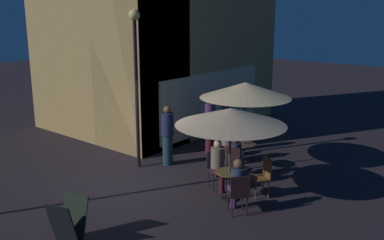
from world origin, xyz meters
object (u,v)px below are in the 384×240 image
Objects in this scene: menu_sandwich_board at (68,221)px; cafe_table_1 at (244,152)px; patio_umbrella_1 at (245,90)px; patron_standing_5 at (210,126)px; patron_seated_1 at (237,182)px; cafe_chair_0 at (216,166)px; cafe_table_0 at (229,180)px; cafe_chair_3 at (234,159)px; patron_standing_6 at (167,135)px; patron_seated_0 at (218,162)px; patron_standing_4 at (227,119)px; street_lamp_near_corner at (136,64)px; cafe_chair_1 at (239,191)px; cafe_chair_4 at (225,143)px; cafe_chair_2 at (264,173)px; patron_seated_3 at (228,140)px; patio_umbrella_0 at (231,117)px; patron_seated_2 at (236,154)px.

cafe_table_1 is at bearing -20.62° from menu_sandwich_board.
patio_umbrella_1 reaches higher than patron_standing_5.
cafe_chair_0 is at bearing 4.75° from patron_seated_1.
cafe_table_0 is at bearing 0.00° from cafe_chair_0.
menu_sandwich_board is at bearing 158.59° from cafe_chair_3.
cafe_table_0 is 0.41× the size of patron_standing_6.
cafe_table_0 is 0.75m from patron_seated_0.
menu_sandwich_board is 0.99× the size of cafe_chair_3.
street_lamp_near_corner is at bearing -47.61° from patron_standing_4.
cafe_table_0 is 0.82m from cafe_chair_1.
patron_standing_4 reaches higher than cafe_table_0.
cafe_chair_4 is at bearing 127.95° from patron_standing_5.
cafe_chair_2 is at bearing -44.70° from cafe_chair_1.
patio_umbrella_0 is at bearing -37.68° from patron_seated_3.
cafe_chair_0 reaches higher than cafe_table_0.
patron_seated_1 reaches higher than cafe_chair_0.
cafe_table_0 is at bearing 60.74° from patron_standing_6.
patron_seated_3 is at bearing -11.09° from patron_seated_1.
street_lamp_near_corner is 2.53× the size of patron_standing_4.
patron_seated_1 is (-0.80, -1.12, -0.00)m from patron_seated_0.
cafe_chair_3 is (-0.76, -0.20, -1.74)m from patio_umbrella_1.
street_lamp_near_corner is 3.89m from cafe_table_1.
patio_umbrella_0 is 2.81× the size of cafe_chair_0.
cafe_table_1 is at bearing -54.77° from street_lamp_near_corner.
street_lamp_near_corner is 2.27m from patron_standing_6.
menu_sandwich_board is 0.91× the size of cafe_chair_2.
patio_umbrella_0 is 2.72× the size of cafe_chair_1.
patron_standing_5 is (-1.13, -0.14, 0.03)m from patron_standing_4.
patio_umbrella_1 is at bearing -0.00° from cafe_chair_4.
cafe_table_1 is 0.73m from patron_seated_3.
cafe_table_0 is at bearing -93.47° from street_lamp_near_corner.
cafe_chair_3 is (1.19, 0.68, -1.49)m from patio_umbrella_0.
patron_seated_3 reaches higher than cafe_chair_1.
patron_standing_6 is at bearing -115.14° from cafe_chair_4.
patron_seated_2 is at bearing -14.98° from patron_seated_1.
cafe_chair_2 is at bearing -131.69° from patio_umbrella_1.
patio_umbrella_1 is at bearing 24.47° from patio_umbrella_0.
cafe_chair_0 is at bearing 58.35° from patio_umbrella_0.
patron_seated_3 is at bearing 147.81° from cafe_chair_0.
menu_sandwich_board is at bearing 176.54° from cafe_table_1.
patron_standing_6 is (0.68, -0.51, -2.10)m from street_lamp_near_corner.
patron_seated_3 is (0.82, 0.84, 0.04)m from patron_seated_2.
patio_umbrella_0 reaches higher than patron_seated_1.
patio_umbrella_1 is (5.58, -0.34, 1.83)m from menu_sandwich_board.
patron_standing_4 reaches higher than cafe_chair_4.
cafe_table_1 is (1.94, 0.88, 0.04)m from cafe_table_0.
patio_umbrella_1 is 2.03× the size of patron_seated_3.
cafe_chair_3 is 0.18m from patron_seated_2.
patron_seated_1 reaches higher than cafe_table_0.
patron_standing_4 is (3.24, 2.05, 0.17)m from patron_seated_0.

